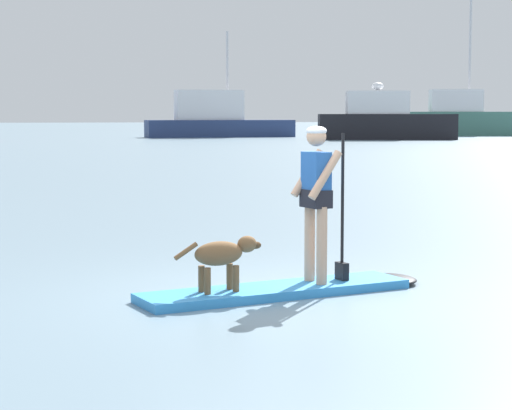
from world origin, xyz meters
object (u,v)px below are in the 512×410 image
at_px(moored_boat_outer, 216,120).
at_px(moored_boat_far_port, 461,118).
at_px(person_paddler, 317,192).
at_px(dog, 223,255).
at_px(paddleboard, 293,289).
at_px(moored_boat_port, 385,121).

relative_size(moored_boat_outer, moored_boat_far_port, 0.97).
xyz_separation_m(person_paddler, dog, (-1.12, -0.31, -0.62)).
bearing_deg(person_paddler, dog, -164.70).
relative_size(person_paddler, dog, 1.75).
bearing_deg(moored_boat_far_port, dog, -116.42).
height_order(dog, moored_boat_far_port, moored_boat_far_port).
relative_size(paddleboard, person_paddler, 1.97).
bearing_deg(moored_boat_outer, person_paddler, -98.96).
distance_m(person_paddler, moored_boat_far_port, 76.29).
distance_m(moored_boat_outer, moored_boat_port, 15.07).
bearing_deg(person_paddler, moored_boat_port, 69.25).
bearing_deg(moored_boat_outer, moored_boat_port, -41.58).
bearing_deg(person_paddler, moored_boat_outer, 81.04).
bearing_deg(moored_boat_port, dog, -111.61).
bearing_deg(moored_boat_port, paddleboard, -110.98).
xyz_separation_m(dog, moored_boat_outer, (11.86, 68.39, 0.97)).
distance_m(paddleboard, person_paddler, 1.11).
bearing_deg(person_paddler, paddleboard, -164.70).
distance_m(dog, moored_boat_outer, 69.42).
bearing_deg(moored_boat_port, person_paddler, -110.75).
bearing_deg(paddleboard, dog, -164.70).
height_order(paddleboard, dog, dog).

